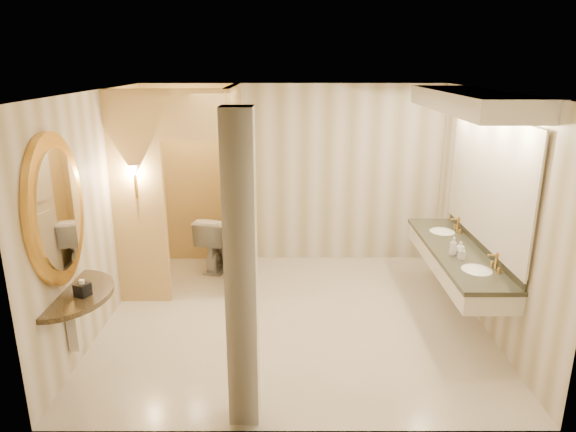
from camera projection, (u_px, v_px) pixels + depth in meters
name	position (u px, v px, depth m)	size (l,w,h in m)	color
floor	(294.00, 318.00, 6.27)	(4.50, 4.50, 0.00)	beige
ceiling	(294.00, 91.00, 5.49)	(4.50, 4.50, 0.00)	white
wall_back	(292.00, 175.00, 7.79)	(4.50, 0.02, 2.70)	beige
wall_front	(297.00, 286.00, 3.97)	(4.50, 0.02, 2.70)	beige
wall_left	(98.00, 212.00, 5.88)	(0.02, 4.00, 2.70)	beige
wall_right	(490.00, 212.00, 5.88)	(0.02, 4.00, 2.70)	beige
toilet_closet	(209.00, 189.00, 6.80)	(1.50, 1.55, 2.70)	#E8CC79
wall_sconce	(134.00, 172.00, 6.18)	(0.14, 0.14, 0.42)	#B38239
vanity	(467.00, 187.00, 5.87)	(0.75, 2.57, 2.09)	beige
console_shelf	(60.00, 246.00, 4.81)	(1.11, 1.11, 2.00)	black
pillar	(241.00, 275.00, 4.16)	(0.25, 0.25, 2.70)	beige
tissue_box	(83.00, 290.00, 4.86)	(0.12, 0.12, 0.12)	black
toilet	(217.00, 241.00, 7.68)	(0.46, 0.81, 0.83)	white
soap_bottle_a	(462.00, 253.00, 5.76)	(0.07, 0.07, 0.15)	beige
soap_bottle_b	(460.00, 247.00, 5.95)	(0.10, 0.10, 0.13)	silver
soap_bottle_c	(453.00, 246.00, 5.86)	(0.08, 0.08, 0.22)	#C6B28C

